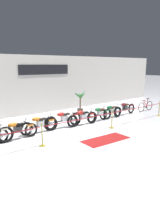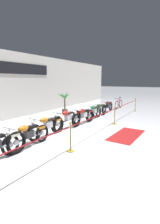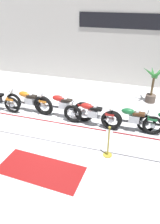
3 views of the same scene
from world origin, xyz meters
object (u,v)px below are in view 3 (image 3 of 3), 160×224
motorcycle_red_4 (63,107)px  stanchion_far_left (0,116)px  motorcycle_orange_3 (29,102)px  motorcycle_green_6 (132,120)px  floor_banner (41,170)px  stanchion_mid_right (108,146)px  potted_palm_left_of_row (153,84)px  motorcycle_red_5 (91,115)px

motorcycle_red_4 → stanchion_far_left: 2.33m
motorcycle_orange_3 → motorcycle_red_4: 1.50m
motorcycle_orange_3 → motorcycle_green_6: size_ratio=1.03×
motorcycle_green_6 → stanchion_far_left: stanchion_far_left is taller
motorcycle_green_6 → floor_banner: bearing=-129.1°
motorcycle_red_4 → stanchion_mid_right: 2.75m
motorcycle_red_4 → stanchion_mid_right: bearing=-39.2°
motorcycle_red_4 → potted_palm_left_of_row: 4.14m
potted_palm_left_of_row → motorcycle_green_6: bearing=-102.6°
motorcycle_red_4 → motorcycle_green_6: motorcycle_red_4 is taller
motorcycle_orange_3 → stanchion_mid_right: stanchion_mid_right is taller
motorcycle_red_5 → motorcycle_green_6: bearing=2.8°
motorcycle_orange_3 → stanchion_mid_right: size_ratio=2.07×
motorcycle_red_5 → stanchion_mid_right: size_ratio=2.08×
stanchion_far_left → motorcycle_green_6: bearing=20.5°
motorcycle_orange_3 → stanchion_mid_right: (3.63, -1.78, -0.10)m
stanchion_far_left → stanchion_mid_right: bearing=0.0°
motorcycle_orange_3 → potted_palm_left_of_row: bearing=27.4°
stanchion_far_left → motorcycle_red_5: bearing=28.7°
motorcycle_orange_3 → motorcycle_red_5: bearing=-5.9°
motorcycle_orange_3 → motorcycle_red_5: (2.72, -0.28, -0.00)m
motorcycle_red_4 → stanchion_mid_right: size_ratio=2.38×
floor_banner → stanchion_mid_right: bearing=37.8°
potted_palm_left_of_row → motorcycle_red_5: bearing=-126.8°
motorcycle_green_6 → stanchion_mid_right: stanchion_mid_right is taller
potted_palm_left_of_row → stanchion_mid_right: (-1.14, -4.25, -0.50)m
potted_palm_left_of_row → floor_banner: (-2.82, -5.42, -0.85)m
motorcycle_green_6 → stanchion_mid_right: 1.66m
floor_banner → potted_palm_left_of_row: bearing=65.5°
motorcycle_red_5 → potted_palm_left_of_row: 3.46m
motorcycle_red_5 → floor_banner: motorcycle_red_5 is taller
motorcycle_red_4 → motorcycle_green_6: (2.67, -0.17, -0.02)m
motorcycle_red_5 → potted_palm_left_of_row: potted_palm_left_of_row is taller
motorcycle_red_4 → potted_palm_left_of_row: bearing=37.5°
floor_banner → stanchion_far_left: bearing=152.4°
potted_palm_left_of_row → stanchion_far_left: bearing=-138.5°
motorcycle_green_6 → potted_palm_left_of_row: 2.78m
motorcycle_red_5 → stanchion_far_left: (-2.74, -1.50, 0.30)m
motorcycle_orange_3 → stanchion_far_left: (-0.02, -1.78, 0.30)m
motorcycle_red_5 → stanchion_far_left: bearing=-151.3°
motorcycle_red_4 → floor_banner: motorcycle_red_4 is taller
motorcycle_green_6 → motorcycle_orange_3: bearing=177.1°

